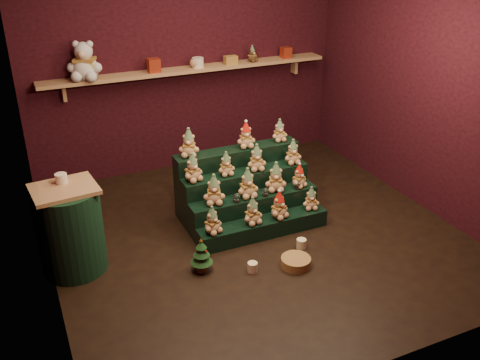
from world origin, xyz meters
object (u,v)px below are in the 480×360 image
snow_globe_b (266,192)px  white_bear (84,55)px  side_table (70,229)px  wicker_basket (296,262)px  riser_tier_front (263,227)px  mug_right (301,244)px  snow_globe_a (237,198)px  snow_globe_c (298,185)px  mug_left (253,267)px  brown_bear (252,54)px  mini_christmas_tree (201,255)px

snow_globe_b → white_bear: white_bear is taller
side_table → wicker_basket: size_ratio=3.00×
riser_tier_front → mug_right: riser_tier_front is taller
snow_globe_a → snow_globe_c: size_ratio=1.04×
wicker_basket → white_bear: 3.23m
snow_globe_a → mug_left: 0.79m
snow_globe_a → snow_globe_b: 0.33m
wicker_basket → brown_bear: size_ratio=1.41×
riser_tier_front → mug_left: bearing=-125.2°
mini_christmas_tree → mug_right: 1.04m
side_table → riser_tier_front: bearing=-11.7°
mug_left → brown_bear: (1.13, 2.41, 1.37)m
snow_globe_b → mini_christmas_tree: snow_globe_b is taller
snow_globe_a → mini_christmas_tree: snow_globe_a is taller
side_table → white_bear: white_bear is taller
snow_globe_c → mini_christmas_tree: size_ratio=0.26×
snow_globe_b → brown_bear: bearing=69.2°
riser_tier_front → snow_globe_b: (0.10, 0.16, 0.32)m
riser_tier_front → snow_globe_c: 0.60m
riser_tier_front → brown_bear: brown_bear is taller
mug_left → snow_globe_c: bearing=38.9°
snow_globe_a → mug_right: 0.79m
mini_christmas_tree → white_bear: 2.67m
snow_globe_a → riser_tier_front: bearing=-35.1°
snow_globe_c → white_bear: bearing=136.1°
mini_christmas_tree → side_table: bearing=153.7°
mug_right → snow_globe_a: bearing=131.1°
mug_right → white_bear: size_ratio=0.18×
white_bear → brown_bear: size_ratio=2.72×
side_table → mug_left: (1.48, -0.73, -0.37)m
snow_globe_c → mug_left: snow_globe_c is taller
mini_christmas_tree → brown_bear: brown_bear is taller
snow_globe_b → snow_globe_c: (0.38, 0.00, 0.00)m
snow_globe_a → snow_globe_b: snow_globe_a is taller
snow_globe_b → mug_right: size_ratio=0.91×
snow_globe_b → wicker_basket: size_ratio=0.32×
brown_bear → mug_right: bearing=-128.8°
snow_globe_b → white_bear: 2.52m
snow_globe_b → snow_globe_c: size_ratio=0.97×
snow_globe_b → mini_christmas_tree: size_ratio=0.25×
mini_christmas_tree → mug_left: 0.49m
riser_tier_front → mug_left: size_ratio=14.99×
side_table → mug_right: bearing=-20.9°
side_table → mini_christmas_tree: (1.06, -0.52, -0.25)m
mini_christmas_tree → white_bear: bearing=103.0°
riser_tier_front → brown_bear: bearing=68.2°
white_bear → snow_globe_b: bearing=-27.6°
brown_bear → snow_globe_a: bearing=-145.5°
snow_globe_a → mini_christmas_tree: (-0.57, -0.49, -0.24)m
snow_globe_c → white_bear: 2.75m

